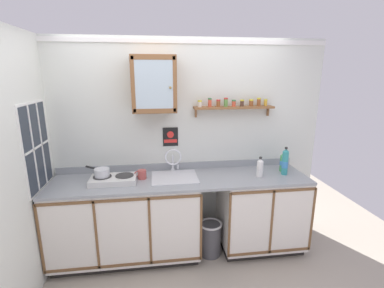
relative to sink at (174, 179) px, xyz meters
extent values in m
plane|color=#9E9384|center=(0.07, -0.37, -0.90)|extent=(5.85, 5.85, 0.00)
cube|color=silver|center=(0.07, 0.30, 0.31)|extent=(3.45, 0.05, 2.43)
cube|color=white|center=(0.07, 0.27, 1.48)|extent=(3.45, 0.02, 0.05)
cube|color=silver|center=(-1.37, -0.65, 0.31)|extent=(0.05, 3.44, 2.43)
cube|color=black|center=(-0.54, -0.01, -0.86)|extent=(1.54, 0.57, 0.08)
cube|color=silver|center=(-0.54, -0.04, -0.41)|extent=(1.57, 0.63, 0.81)
cube|color=brown|center=(-0.54, -0.36, -0.05)|extent=(1.57, 0.01, 0.03)
cube|color=brown|center=(-0.54, -0.36, -0.77)|extent=(1.57, 0.01, 0.03)
cube|color=brown|center=(-1.33, -0.36, -0.41)|extent=(0.02, 0.01, 0.75)
cube|color=brown|center=(-0.80, -0.36, -0.41)|extent=(0.02, 0.01, 0.75)
cube|color=brown|center=(-0.28, -0.36, -0.41)|extent=(0.02, 0.01, 0.75)
cube|color=brown|center=(0.24, -0.36, -0.41)|extent=(0.02, 0.01, 0.75)
cube|color=black|center=(1.01, -0.01, -0.86)|extent=(0.91, 0.57, 0.08)
cube|color=silver|center=(1.01, -0.04, -0.41)|extent=(0.93, 0.63, 0.81)
cube|color=brown|center=(1.01, -0.36, -0.05)|extent=(0.93, 0.01, 0.03)
cube|color=brown|center=(1.01, -0.36, -0.77)|extent=(0.93, 0.01, 0.03)
cube|color=brown|center=(0.54, -0.36, -0.41)|extent=(0.02, 0.01, 0.75)
cube|color=brown|center=(1.01, -0.36, -0.41)|extent=(0.02, 0.01, 0.75)
cube|color=brown|center=(1.48, -0.36, -0.41)|extent=(0.02, 0.01, 0.75)
cube|color=gray|center=(0.07, -0.04, 0.01)|extent=(2.81, 0.66, 0.03)
cube|color=gray|center=(0.07, 0.26, 0.06)|extent=(2.81, 0.02, 0.08)
cube|color=silver|center=(0.00, -0.02, 0.03)|extent=(0.50, 0.43, 0.01)
cube|color=slate|center=(0.00, -0.02, -0.11)|extent=(0.42, 0.35, 0.01)
cube|color=slate|center=(0.00, 0.16, -0.04)|extent=(0.42, 0.01, 0.13)
cube|color=slate|center=(0.00, -0.20, -0.04)|extent=(0.42, 0.01, 0.13)
cylinder|color=#4C4C51|center=(0.00, -0.02, -0.11)|extent=(0.04, 0.04, 0.01)
cylinder|color=silver|center=(0.00, 0.21, 0.03)|extent=(0.05, 0.05, 0.02)
cylinder|color=silver|center=(0.00, 0.21, 0.13)|extent=(0.02, 0.02, 0.17)
torus|color=silver|center=(0.00, 0.12, 0.22)|extent=(0.19, 0.02, 0.19)
cylinder|color=silver|center=(0.06, 0.21, 0.07)|extent=(0.02, 0.02, 0.05)
cube|color=silver|center=(-0.65, -0.06, 0.05)|extent=(0.48, 0.28, 0.06)
cylinder|color=#2D2D2D|center=(-0.76, -0.04, 0.09)|extent=(0.19, 0.19, 0.01)
cylinder|color=#2D2D2D|center=(-0.53, -0.04, 0.09)|extent=(0.19, 0.19, 0.01)
cylinder|color=black|center=(-0.76, -0.19, 0.05)|extent=(0.03, 0.02, 0.03)
cylinder|color=black|center=(-0.53, -0.19, 0.05)|extent=(0.03, 0.02, 0.03)
cylinder|color=silver|center=(-0.76, -0.04, 0.13)|extent=(0.15, 0.15, 0.08)
torus|color=silver|center=(-0.76, -0.04, 0.17)|extent=(0.16, 0.16, 0.01)
cylinder|color=black|center=(-0.89, 0.06, 0.16)|extent=(0.14, 0.12, 0.02)
cylinder|color=teal|center=(1.25, -0.08, 0.16)|extent=(0.07, 0.07, 0.27)
cone|color=teal|center=(1.25, -0.08, 0.31)|extent=(0.07, 0.07, 0.03)
cylinder|color=#262626|center=(1.25, -0.08, 0.33)|extent=(0.03, 0.03, 0.02)
cylinder|color=#3F8CCC|center=(1.25, -0.08, 0.14)|extent=(0.07, 0.07, 0.08)
cylinder|color=#4CB266|center=(1.28, 0.03, 0.12)|extent=(0.08, 0.08, 0.19)
cone|color=#4CB266|center=(1.28, 0.03, 0.23)|extent=(0.08, 0.08, 0.04)
cylinder|color=#2D59B2|center=(1.28, 0.03, 0.26)|extent=(0.04, 0.04, 0.02)
cylinder|color=#3F8CCC|center=(1.28, 0.03, 0.12)|extent=(0.08, 0.08, 0.05)
cylinder|color=white|center=(0.94, -0.11, 0.11)|extent=(0.07, 0.07, 0.18)
cone|color=white|center=(0.94, -0.11, 0.22)|extent=(0.07, 0.07, 0.03)
cylinder|color=#262626|center=(0.94, -0.11, 0.24)|extent=(0.03, 0.03, 0.02)
cylinder|color=white|center=(0.94, -0.11, 0.12)|extent=(0.07, 0.07, 0.05)
cylinder|color=#B24C47|center=(-0.35, 0.01, 0.07)|extent=(0.09, 0.09, 0.10)
torus|color=#B24C47|center=(-0.40, 0.01, 0.08)|extent=(0.07, 0.02, 0.07)
cube|color=brown|center=(-0.19, 0.12, 1.03)|extent=(0.46, 0.30, 0.58)
cube|color=silver|center=(-0.19, -0.04, 1.03)|extent=(0.38, 0.01, 0.48)
cube|color=brown|center=(-0.40, -0.04, 1.03)|extent=(0.04, 0.01, 0.55)
cube|color=brown|center=(0.02, -0.04, 1.03)|extent=(0.04, 0.01, 0.55)
cube|color=brown|center=(-0.19, -0.04, 1.29)|extent=(0.43, 0.01, 0.05)
cube|color=brown|center=(-0.19, -0.04, 0.77)|extent=(0.43, 0.01, 0.05)
sphere|color=olive|center=(-0.03, -0.05, 1.00)|extent=(0.02, 0.02, 0.02)
cube|color=brown|center=(0.71, 0.20, 0.76)|extent=(0.93, 0.14, 0.02)
cube|color=brown|center=(0.28, 0.26, 0.70)|extent=(0.02, 0.03, 0.10)
cube|color=brown|center=(1.15, 0.26, 0.70)|extent=(0.02, 0.03, 0.10)
cylinder|color=silver|center=(0.31, 0.20, 0.80)|extent=(0.05, 0.05, 0.06)
cylinder|color=yellow|center=(0.31, 0.20, 0.84)|extent=(0.05, 0.05, 0.02)
cylinder|color=#CC4C33|center=(0.43, 0.20, 0.81)|extent=(0.04, 0.04, 0.08)
cylinder|color=#33723F|center=(0.43, 0.20, 0.86)|extent=(0.04, 0.04, 0.02)
cylinder|color=brown|center=(0.53, 0.20, 0.80)|extent=(0.04, 0.04, 0.06)
cylinder|color=red|center=(0.53, 0.20, 0.84)|extent=(0.05, 0.05, 0.02)
cylinder|color=#598C3F|center=(0.61, 0.19, 0.81)|extent=(0.04, 0.04, 0.08)
cylinder|color=red|center=(0.61, 0.19, 0.87)|extent=(0.05, 0.05, 0.02)
cylinder|color=#CC4C33|center=(0.71, 0.20, 0.80)|extent=(0.04, 0.04, 0.06)
cylinder|color=#33723F|center=(0.71, 0.20, 0.84)|extent=(0.05, 0.05, 0.02)
cylinder|color=#4C3326|center=(0.81, 0.20, 0.80)|extent=(0.04, 0.04, 0.06)
cylinder|color=yellow|center=(0.81, 0.20, 0.84)|extent=(0.04, 0.04, 0.02)
cylinder|color=brown|center=(0.92, 0.21, 0.80)|extent=(0.05, 0.05, 0.06)
cylinder|color=yellow|center=(0.92, 0.21, 0.84)|extent=(0.05, 0.05, 0.02)
cylinder|color=brown|center=(1.01, 0.20, 0.81)|extent=(0.04, 0.04, 0.08)
cylinder|color=yellow|center=(1.01, 0.20, 0.86)|extent=(0.04, 0.04, 0.02)
cylinder|color=gold|center=(1.10, 0.22, 0.80)|extent=(0.04, 0.04, 0.06)
cylinder|color=yellow|center=(1.10, 0.22, 0.84)|extent=(0.04, 0.04, 0.02)
cube|color=black|center=(-0.02, 0.27, 0.42)|extent=(0.18, 0.01, 0.22)
cube|color=red|center=(-0.02, 0.26, 0.37)|extent=(0.15, 0.00, 0.04)
cylinder|color=red|center=(-0.02, 0.26, 0.45)|extent=(0.08, 0.00, 0.08)
cube|color=#262D38|center=(-1.34, -0.11, 0.45)|extent=(0.01, 0.55, 0.82)
cube|color=white|center=(-1.35, -0.11, 0.45)|extent=(0.02, 0.60, 0.87)
cube|color=white|center=(-1.33, -0.21, 0.45)|extent=(0.01, 0.02, 0.82)
cube|color=white|center=(-1.33, -0.01, 0.45)|extent=(0.01, 0.02, 0.82)
cube|color=white|center=(-1.33, -0.11, 0.45)|extent=(0.01, 0.55, 0.02)
cylinder|color=#4C4C51|center=(0.39, -0.13, -0.71)|extent=(0.23, 0.23, 0.39)
torus|color=white|center=(0.39, -0.13, -0.51)|extent=(0.26, 0.26, 0.02)
camera|label=1|loc=(-0.20, -2.88, 1.14)|focal=25.87mm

